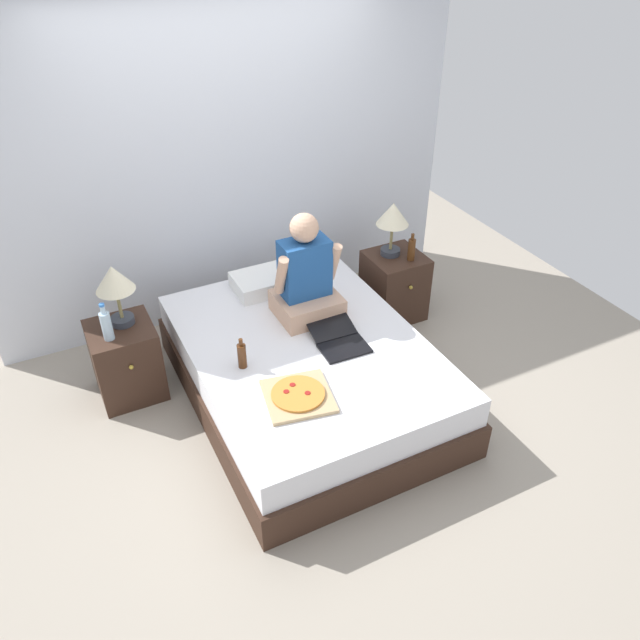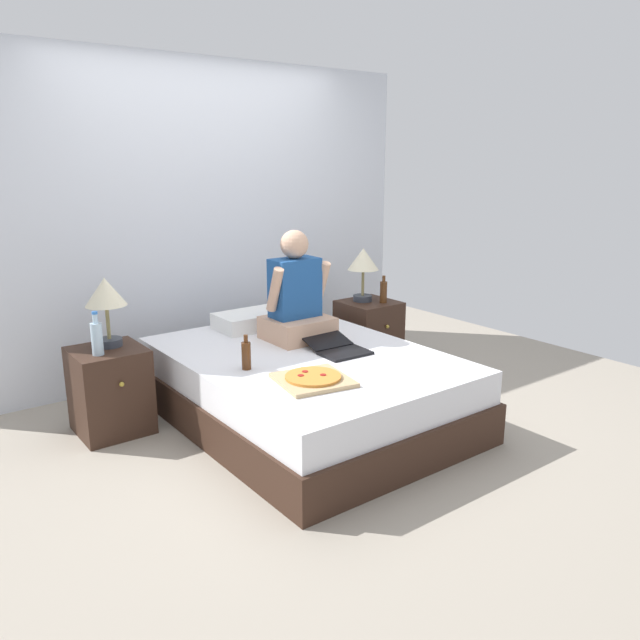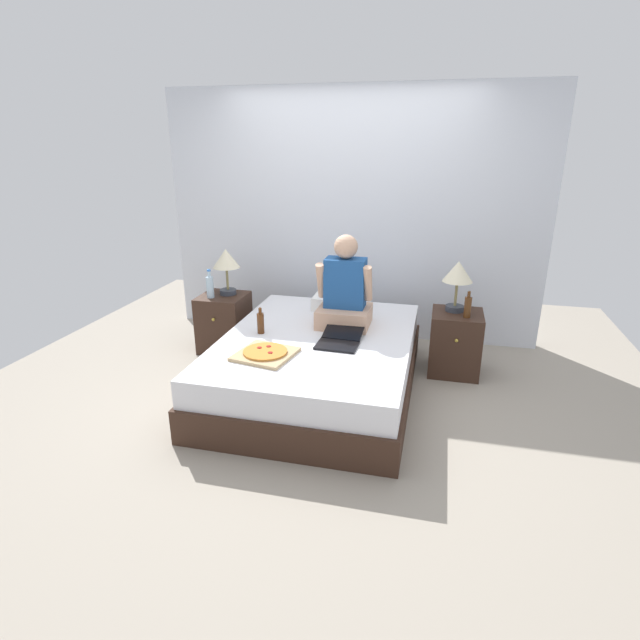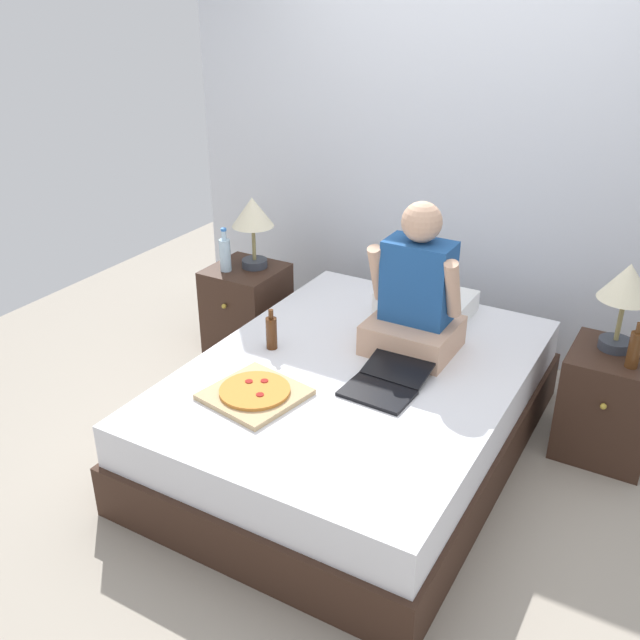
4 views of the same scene
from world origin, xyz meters
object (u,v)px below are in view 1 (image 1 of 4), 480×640
Objects in this scene: water_bottle at (7,351)px; beer_bottle at (308,287)px; bed at (233,394)px; pizza_box at (261,375)px; person_seated at (208,302)px; nightstand_left at (22,407)px; nightstand_right at (292,330)px; beer_bottle_on_bed at (169,350)px; lamp_on_left_nightstand at (15,305)px; lamp_on_right_nightstand at (286,257)px; laptop at (300,349)px.

water_bottle is 1.20× the size of beer_bottle.
bed is 0.45m from pizza_box.
person_seated is at bearing -171.57° from beer_bottle.
nightstand_right is at bearing 0.00° from nightstand_left.
water_bottle reaches higher than beer_bottle_on_bed.
lamp_on_left_nightstand is (-1.08, 0.64, 0.65)m from bed.
person_seated is (1.18, -0.27, 0.48)m from nightstand_left.
pizza_box is at bearing -142.10° from nightstand_right.
lamp_on_left_nightstand is 2.29m from nightstand_right.
bed is 1.42m from lamp_on_right_nightstand.
lamp_on_left_nightstand is (0.04, 0.05, 0.60)m from nightstand_left.
water_bottle reaches higher than pizza_box.
nightstand_left is 2.25m from nightstand_right.
beer_bottle is at bearing -3.77° from lamp_on_left_nightstand.
nightstand_left is 0.41m from water_bottle.
lamp_on_left_nightstand is 1.08× the size of laptop.
beer_bottle reaches higher than nightstand_right.
beer_bottle is at bearing 33.34° from pizza_box.
nightstand_right is (2.21, -0.05, -0.60)m from lamp_on_left_nightstand.
water_bottle is 0.91m from beer_bottle_on_bed.
lamp_on_left_nightstand reaches higher than nightstand_left.
lamp_on_right_nightstand is at bearing 17.70° from beer_bottle_on_bed.
bed is at bearing 76.13° from pizza_box.
water_bottle is 2.40m from beer_bottle.
beer_bottle is 1.05m from laptop.
nightstand_right reaches higher than bed.
water_bottle reaches higher than bed.
lamp_on_right_nightstand is (-0.03, 0.05, 0.60)m from nightstand_right.
water_bottle is 1.28m from person_seated.
laptop is at bearing -25.64° from beer_bottle_on_bed.
lamp_on_right_nightstand is at bearing 50.10° from laptop.
beer_bottle is at bearing -54.99° from nightstand_right.
lamp_on_left_nightstand reaches higher than laptop.
nightstand_left and nightstand_right have the same top height.
bed is 1.41m from lamp_on_left_nightstand.
bed is at bearing -22.55° from water_bottle.
beer_bottle_on_bed is at bearing -160.85° from person_seated.
beer_bottle_on_bed is at bearing -32.29° from lamp_on_left_nightstand.
water_bottle is (-0.08, -0.09, 0.39)m from nightstand_left.
lamp_on_left_nightstand is 0.81× the size of nightstand_right.
pizza_box is at bearing -161.17° from laptop.
bed is 0.52m from laptop.
laptop is at bearing -26.90° from nightstand_left.
lamp_on_left_nightstand and lamp_on_right_nightstand have the same top height.
lamp_on_left_nightstand is 0.28m from water_bottle.
water_bottle is 2.31m from lamp_on_right_nightstand.
water_bottle is at bearing 142.64° from pizza_box.
beer_bottle reaches higher than laptop.
nightstand_right is at bearing 37.90° from pizza_box.
beer_bottle_on_bed is (-0.76, 0.36, 0.07)m from laptop.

